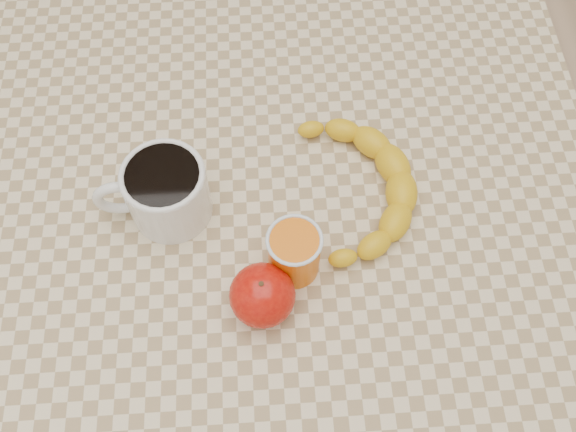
{
  "coord_description": "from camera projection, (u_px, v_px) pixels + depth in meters",
  "views": [
    {
      "loc": [
        -0.02,
        -0.35,
        1.44
      ],
      "look_at": [
        0.0,
        0.0,
        0.77
      ],
      "focal_mm": 40.0,
      "sensor_mm": 36.0,
      "label": 1
    }
  ],
  "objects": [
    {
      "name": "apple",
      "position": [
        262.0,
        295.0,
        0.69
      ],
      "size": [
        0.09,
        0.09,
        0.07
      ],
      "color": "#930704",
      "rests_on": "table"
    },
    {
      "name": "coffee_mug",
      "position": [
        164.0,
        191.0,
        0.74
      ],
      "size": [
        0.14,
        0.1,
        0.08
      ],
      "color": "silver",
      "rests_on": "table"
    },
    {
      "name": "orange_juice_glass",
      "position": [
        294.0,
        253.0,
        0.71
      ],
      "size": [
        0.06,
        0.06,
        0.07
      ],
      "color": "#DE6007",
      "rests_on": "table"
    },
    {
      "name": "table",
      "position": [
        288.0,
        253.0,
        0.85
      ],
      "size": [
        0.8,
        0.8,
        0.75
      ],
      "color": "beige",
      "rests_on": "ground"
    },
    {
      "name": "ground",
      "position": [
        288.0,
        375.0,
        1.44
      ],
      "size": [
        3.0,
        3.0,
        0.0
      ],
      "primitive_type": "plane",
      "color": "tan",
      "rests_on": "ground"
    },
    {
      "name": "banana",
      "position": [
        357.0,
        188.0,
        0.77
      ],
      "size": [
        0.19,
        0.26,
        0.04
      ],
      "primitive_type": null,
      "rotation": [
        0.0,
        0.0,
        -0.05
      ],
      "color": "gold",
      "rests_on": "table"
    }
  ]
}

